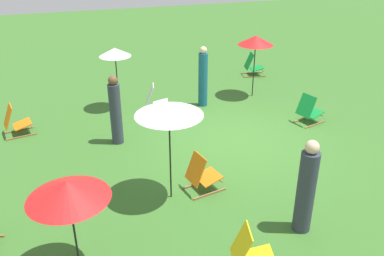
{
  "coord_description": "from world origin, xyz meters",
  "views": [
    {
      "loc": [
        -8.44,
        3.96,
        4.81
      ],
      "look_at": [
        0.0,
        1.2,
        0.5
      ],
      "focal_mm": 38.34,
      "sensor_mm": 36.0,
      "label": 1
    }
  ],
  "objects_px": {
    "deckchair_5": "(253,66)",
    "umbrella_3": "(169,110)",
    "deckchair_4": "(15,122)",
    "deckchair_6": "(309,111)",
    "person_1": "(116,111)",
    "umbrella_1": "(256,40)",
    "deckchair_8": "(250,254)",
    "person_2": "(306,189)",
    "deckchair_3": "(202,175)",
    "person_0": "(203,78)",
    "umbrella_0": "(68,190)",
    "umbrella_2": "(115,52)",
    "deckchair_0": "(155,100)"
  },
  "relations": [
    {
      "from": "deckchair_5",
      "to": "umbrella_3",
      "type": "distance_m",
      "value": 8.15
    },
    {
      "from": "deckchair_4",
      "to": "umbrella_3",
      "type": "distance_m",
      "value": 5.18
    },
    {
      "from": "deckchair_6",
      "to": "deckchair_5",
      "type": "bearing_deg",
      "value": -20.36
    },
    {
      "from": "deckchair_6",
      "to": "umbrella_3",
      "type": "height_order",
      "value": "umbrella_3"
    },
    {
      "from": "umbrella_3",
      "to": "person_1",
      "type": "bearing_deg",
      "value": 13.55
    },
    {
      "from": "person_1",
      "to": "umbrella_1",
      "type": "bearing_deg",
      "value": 169.89
    },
    {
      "from": "deckchair_8",
      "to": "person_2",
      "type": "relative_size",
      "value": 0.48
    },
    {
      "from": "deckchair_3",
      "to": "umbrella_3",
      "type": "bearing_deg",
      "value": 80.59
    },
    {
      "from": "umbrella_1",
      "to": "person_0",
      "type": "relative_size",
      "value": 1.07
    },
    {
      "from": "deckchair_5",
      "to": "person_0",
      "type": "xyz_separation_m",
      "value": [
        -2.1,
        2.66,
        0.5
      ]
    },
    {
      "from": "deckchair_8",
      "to": "person_0",
      "type": "xyz_separation_m",
      "value": [
        6.59,
        -1.57,
        0.5
      ]
    },
    {
      "from": "umbrella_1",
      "to": "person_1",
      "type": "bearing_deg",
      "value": 112.03
    },
    {
      "from": "umbrella_0",
      "to": "umbrella_2",
      "type": "relative_size",
      "value": 0.91
    },
    {
      "from": "deckchair_0",
      "to": "person_1",
      "type": "xyz_separation_m",
      "value": [
        -1.55,
        1.33,
        0.47
      ]
    },
    {
      "from": "deckchair_0",
      "to": "umbrella_3",
      "type": "relative_size",
      "value": 0.42
    },
    {
      "from": "deckchair_4",
      "to": "deckchair_8",
      "type": "distance_m",
      "value": 7.21
    },
    {
      "from": "deckchair_0",
      "to": "umbrella_0",
      "type": "xyz_separation_m",
      "value": [
        -5.66,
        2.57,
        1.14
      ]
    },
    {
      "from": "person_1",
      "to": "person_2",
      "type": "distance_m",
      "value": 5.03
    },
    {
      "from": "deckchair_5",
      "to": "person_1",
      "type": "height_order",
      "value": "person_1"
    },
    {
      "from": "person_0",
      "to": "deckchair_0",
      "type": "bearing_deg",
      "value": 83.78
    },
    {
      "from": "person_1",
      "to": "person_2",
      "type": "relative_size",
      "value": 0.99
    },
    {
      "from": "deckchair_6",
      "to": "deckchair_3",
      "type": "bearing_deg",
      "value": 103.43
    },
    {
      "from": "deckchair_4",
      "to": "person_1",
      "type": "height_order",
      "value": "person_1"
    },
    {
      "from": "deckchair_0",
      "to": "umbrella_0",
      "type": "distance_m",
      "value": 6.32
    },
    {
      "from": "deckchair_0",
      "to": "person_0",
      "type": "bearing_deg",
      "value": -74.52
    },
    {
      "from": "deckchair_8",
      "to": "umbrella_0",
      "type": "bearing_deg",
      "value": 84.64
    },
    {
      "from": "deckchair_8",
      "to": "umbrella_0",
      "type": "relative_size",
      "value": 0.51
    },
    {
      "from": "person_1",
      "to": "deckchair_6",
      "type": "bearing_deg",
      "value": 142.45
    },
    {
      "from": "deckchair_0",
      "to": "umbrella_2",
      "type": "distance_m",
      "value": 1.76
    },
    {
      "from": "umbrella_0",
      "to": "umbrella_3",
      "type": "xyz_separation_m",
      "value": [
        1.45,
        -1.88,
        0.38
      ]
    },
    {
      "from": "deckchair_5",
      "to": "person_1",
      "type": "bearing_deg",
      "value": 135.54
    },
    {
      "from": "deckchair_8",
      "to": "person_2",
      "type": "xyz_separation_m",
      "value": [
        0.66,
        -1.33,
        0.47
      ]
    },
    {
      "from": "umbrella_0",
      "to": "deckchair_4",
      "type": "bearing_deg",
      "value": 12.47
    },
    {
      "from": "deckchair_5",
      "to": "umbrella_2",
      "type": "relative_size",
      "value": 0.46
    },
    {
      "from": "deckchair_3",
      "to": "umbrella_3",
      "type": "distance_m",
      "value": 1.66
    },
    {
      "from": "deckchair_8",
      "to": "person_2",
      "type": "distance_m",
      "value": 1.56
    },
    {
      "from": "umbrella_3",
      "to": "person_0",
      "type": "relative_size",
      "value": 1.11
    },
    {
      "from": "deckchair_6",
      "to": "person_2",
      "type": "height_order",
      "value": "person_2"
    },
    {
      "from": "deckchair_4",
      "to": "deckchair_3",
      "type": "bearing_deg",
      "value": -147.48
    },
    {
      "from": "deckchair_0",
      "to": "deckchair_6",
      "type": "distance_m",
      "value": 4.32
    },
    {
      "from": "deckchair_0",
      "to": "person_1",
      "type": "bearing_deg",
      "value": 151.78
    },
    {
      "from": "deckchair_3",
      "to": "umbrella_1",
      "type": "relative_size",
      "value": 0.43
    },
    {
      "from": "deckchair_3",
      "to": "person_2",
      "type": "relative_size",
      "value": 0.48
    },
    {
      "from": "deckchair_5",
      "to": "person_2",
      "type": "distance_m",
      "value": 8.55
    },
    {
      "from": "deckchair_8",
      "to": "umbrella_3",
      "type": "distance_m",
      "value": 2.83
    },
    {
      "from": "umbrella_2",
      "to": "person_1",
      "type": "height_order",
      "value": "umbrella_2"
    },
    {
      "from": "umbrella_3",
      "to": "person_0",
      "type": "bearing_deg",
      "value": -26.97
    },
    {
      "from": "deckchair_6",
      "to": "person_2",
      "type": "relative_size",
      "value": 0.49
    },
    {
      "from": "person_2",
      "to": "person_1",
      "type": "bearing_deg",
      "value": 64.58
    },
    {
      "from": "person_0",
      "to": "person_2",
      "type": "bearing_deg",
      "value": 168.59
    }
  ]
}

